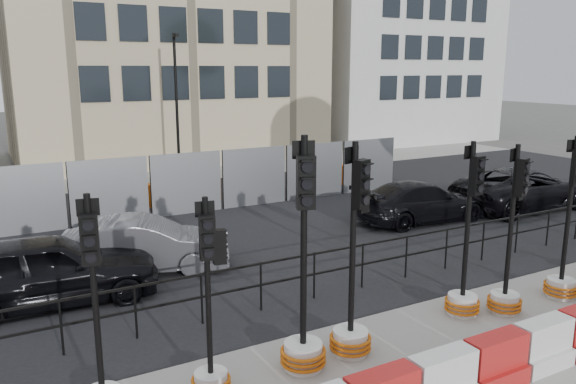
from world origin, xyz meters
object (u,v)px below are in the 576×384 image
traffic_signal_d (352,306)px  car_c (421,202)px  traffic_signal_a (101,373)px  car_a (48,270)px

traffic_signal_d → car_c: bearing=22.1°
traffic_signal_a → traffic_signal_d: bearing=8.1°
car_a → car_c: bearing=-79.5°
traffic_signal_a → car_a: (-0.18, 4.33, 0.08)m
car_a → car_c: car_a is taller
traffic_signal_d → car_a: size_ratio=0.81×
car_c → traffic_signal_d: bearing=134.3°
traffic_signal_d → car_c: (6.59, 5.69, -0.22)m
car_c → traffic_signal_a: bearing=120.9°
car_a → car_c: 10.75m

